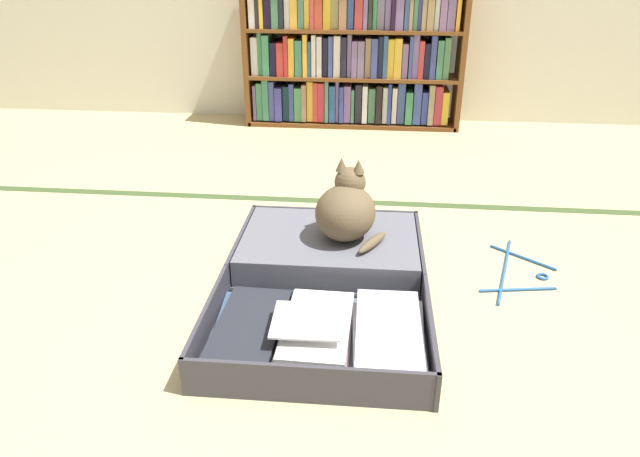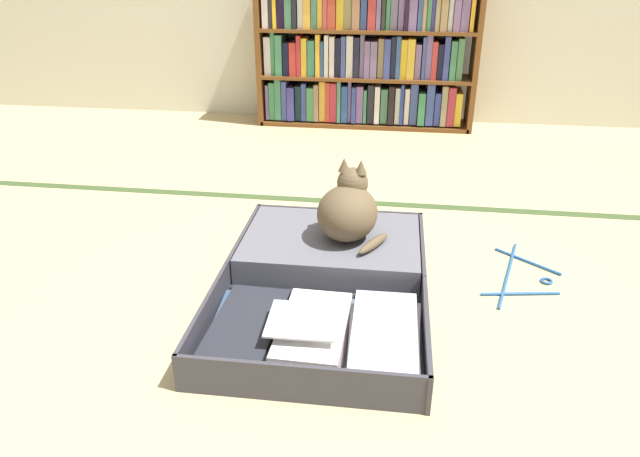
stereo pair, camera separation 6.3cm
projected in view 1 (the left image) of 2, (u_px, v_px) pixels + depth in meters
The scene contains 6 objects.
ground_plane at pixel (311, 345), 1.63m from camera, with size 10.00×10.00×0.00m, color tan.
tatami_border at pixel (337, 201), 2.54m from camera, with size 4.80×0.05×0.00m.
bookshelf at pixel (352, 55), 3.47m from camera, with size 1.29×0.25×0.86m.
open_suitcase at pixel (327, 275), 1.88m from camera, with size 0.64×0.94×0.11m.
black_cat at pixel (347, 210), 1.95m from camera, with size 0.27×0.27×0.27m.
clothes_hanger at pixel (517, 272), 1.99m from camera, with size 0.29×0.45×0.01m.
Camera 1 is at (0.16, -1.32, 1.01)m, focal length 32.75 mm.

